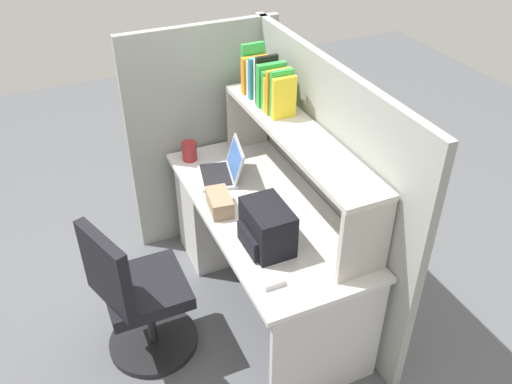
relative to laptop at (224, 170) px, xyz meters
name	(u,v)px	position (x,y,z in m)	size (l,w,h in m)	color
ground_plane	(263,297)	(0.39, 0.09, -0.78)	(8.00, 8.00, 0.00)	#595B60
desk	(239,215)	(0.00, 0.09, -0.38)	(1.60, 0.70, 0.73)	silver
cubicle_partition_rear	(322,185)	(0.39, 0.47, -0.01)	(1.84, 0.05, 1.55)	#939991
cubicle_partition_left	(206,136)	(-0.46, 0.04, -0.01)	(0.05, 1.06, 1.55)	#939991
overhead_hutch	(297,147)	(0.39, 0.29, 0.30)	(1.44, 0.28, 0.45)	#BCB7AC
reference_books_on_shelf	(268,83)	(0.00, 0.29, 0.53)	(0.46, 0.19, 0.29)	green
laptop	(224,170)	(0.00, 0.00, 0.00)	(0.36, 0.32, 0.22)	#B7BABF
backpack	(266,228)	(0.71, -0.04, 0.07)	(0.30, 0.22, 0.25)	black
computer_mouse	(272,283)	(0.98, -0.13, -0.03)	(0.06, 0.10, 0.03)	silver
paper_cup	(259,209)	(0.47, 0.03, 0.00)	(0.08, 0.08, 0.11)	white
tissue_box	(219,202)	(0.31, -0.15, 0.00)	(0.22, 0.12, 0.10)	#9E7F60
snack_canister	(189,151)	(-0.28, -0.13, 0.01)	(0.10, 0.10, 0.13)	maroon
office_chair	(138,301)	(0.49, -0.71, -0.39)	(0.53, 0.54, 0.93)	black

